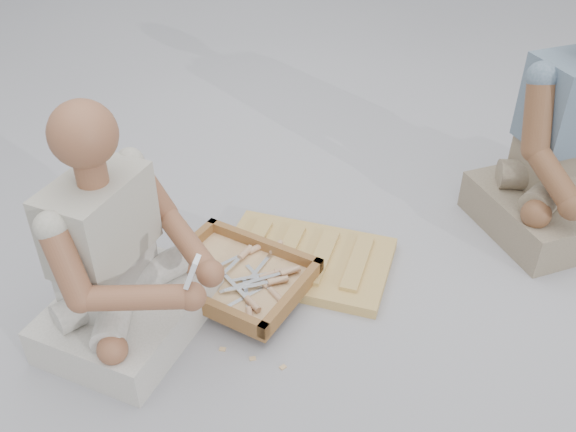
% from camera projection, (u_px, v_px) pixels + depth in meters
% --- Properties ---
extents(ground, '(60.00, 60.00, 0.00)m').
position_uv_depth(ground, '(298.00, 309.00, 2.17)').
color(ground, '#A2A1A7').
rests_on(ground, ground).
extents(carved_panel, '(0.63, 0.44, 0.04)m').
position_uv_depth(carved_panel, '(305.00, 260.00, 2.34)').
color(carved_panel, olive).
rests_on(carved_panel, ground).
extents(tool_tray, '(0.57, 0.50, 0.06)m').
position_uv_depth(tool_tray, '(236.00, 277.00, 2.20)').
color(tool_tray, brown).
rests_on(tool_tray, carved_panel).
extents(chisel_0, '(0.08, 0.22, 0.02)m').
position_uv_depth(chisel_0, '(242.00, 256.00, 2.27)').
color(chisel_0, white).
rests_on(chisel_0, tool_tray).
extents(chisel_1, '(0.20, 0.13, 0.02)m').
position_uv_depth(chisel_1, '(272.00, 282.00, 2.16)').
color(chisel_1, white).
rests_on(chisel_1, tool_tray).
extents(chisel_2, '(0.14, 0.19, 0.02)m').
position_uv_depth(chisel_2, '(266.00, 285.00, 2.16)').
color(chisel_2, white).
rests_on(chisel_2, tool_tray).
extents(chisel_3, '(0.15, 0.19, 0.02)m').
position_uv_depth(chisel_3, '(252.00, 250.00, 2.30)').
color(chisel_3, white).
rests_on(chisel_3, tool_tray).
extents(chisel_4, '(0.18, 0.15, 0.02)m').
position_uv_depth(chisel_4, '(249.00, 300.00, 2.09)').
color(chisel_4, white).
rests_on(chisel_4, tool_tray).
extents(chisel_5, '(0.10, 0.21, 0.02)m').
position_uv_depth(chisel_5, '(249.00, 311.00, 2.06)').
color(chisel_5, white).
rests_on(chisel_5, tool_tray).
extents(chisel_6, '(0.19, 0.15, 0.02)m').
position_uv_depth(chisel_6, '(284.00, 273.00, 2.19)').
color(chisel_6, white).
rests_on(chisel_6, tool_tray).
extents(chisel_7, '(0.18, 0.16, 0.02)m').
position_uv_depth(chisel_7, '(272.00, 292.00, 2.14)').
color(chisel_7, white).
rests_on(chisel_7, tool_tray).
extents(chisel_8, '(0.20, 0.13, 0.02)m').
position_uv_depth(chisel_8, '(278.00, 272.00, 2.21)').
color(chisel_8, white).
rests_on(chisel_8, tool_tray).
extents(chisel_9, '(0.06, 0.22, 0.02)m').
position_uv_depth(chisel_9, '(273.00, 251.00, 2.30)').
color(chisel_9, white).
rests_on(chisel_9, tool_tray).
extents(chisel_10, '(0.17, 0.16, 0.02)m').
position_uv_depth(chisel_10, '(263.00, 277.00, 2.19)').
color(chisel_10, white).
rests_on(chisel_10, tool_tray).
extents(wood_chip_0, '(0.02, 0.02, 0.00)m').
position_uv_depth(wood_chip_0, '(152.00, 290.00, 2.24)').
color(wood_chip_0, tan).
rests_on(wood_chip_0, ground).
extents(wood_chip_1, '(0.02, 0.02, 0.00)m').
position_uv_depth(wood_chip_1, '(253.00, 359.00, 1.99)').
color(wood_chip_1, tan).
rests_on(wood_chip_1, ground).
extents(wood_chip_2, '(0.02, 0.02, 0.00)m').
position_uv_depth(wood_chip_2, '(202.00, 306.00, 2.17)').
color(wood_chip_2, tan).
rests_on(wood_chip_2, ground).
extents(wood_chip_3, '(0.02, 0.02, 0.00)m').
position_uv_depth(wood_chip_3, '(184.00, 222.00, 2.56)').
color(wood_chip_3, tan).
rests_on(wood_chip_3, ground).
extents(wood_chip_4, '(0.02, 0.02, 0.00)m').
position_uv_depth(wood_chip_4, '(212.00, 236.00, 2.48)').
color(wood_chip_4, tan).
rests_on(wood_chip_4, ground).
extents(wood_chip_5, '(0.02, 0.02, 0.00)m').
position_uv_depth(wood_chip_5, '(173.00, 234.00, 2.50)').
color(wood_chip_5, tan).
rests_on(wood_chip_5, ground).
extents(wood_chip_6, '(0.02, 0.02, 0.00)m').
position_uv_depth(wood_chip_6, '(169.00, 277.00, 2.30)').
color(wood_chip_6, tan).
rests_on(wood_chip_6, ground).
extents(wood_chip_7, '(0.02, 0.02, 0.00)m').
position_uv_depth(wood_chip_7, '(283.00, 367.00, 1.96)').
color(wood_chip_7, tan).
rests_on(wood_chip_7, ground).
extents(wood_chip_8, '(0.02, 0.02, 0.00)m').
position_uv_depth(wood_chip_8, '(321.00, 304.00, 2.18)').
color(wood_chip_8, tan).
rests_on(wood_chip_8, ground).
extents(wood_chip_9, '(0.02, 0.02, 0.00)m').
position_uv_depth(wood_chip_9, '(337.00, 249.00, 2.42)').
color(wood_chip_9, tan).
rests_on(wood_chip_9, ground).
extents(wood_chip_10, '(0.02, 0.02, 0.00)m').
position_uv_depth(wood_chip_10, '(223.00, 349.00, 2.02)').
color(wood_chip_10, tan).
rests_on(wood_chip_10, ground).
extents(wood_chip_11, '(0.02, 0.02, 0.00)m').
position_uv_depth(wood_chip_11, '(259.00, 229.00, 2.52)').
color(wood_chip_11, tan).
rests_on(wood_chip_11, ground).
extents(wood_chip_12, '(0.02, 0.02, 0.00)m').
position_uv_depth(wood_chip_12, '(264.00, 297.00, 2.21)').
color(wood_chip_12, tan).
rests_on(wood_chip_12, ground).
extents(wood_chip_13, '(0.02, 0.02, 0.00)m').
position_uv_depth(wood_chip_13, '(272.00, 269.00, 2.33)').
color(wood_chip_13, tan).
rests_on(wood_chip_13, ground).
extents(craftsman, '(0.57, 0.57, 0.80)m').
position_uv_depth(craftsman, '(119.00, 264.00, 1.93)').
color(craftsman, beige).
rests_on(craftsman, ground).
extents(mobile_phone, '(0.05, 0.05, 0.10)m').
position_uv_depth(mobile_phone, '(192.00, 272.00, 1.73)').
color(mobile_phone, silver).
rests_on(mobile_phone, craftsman).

